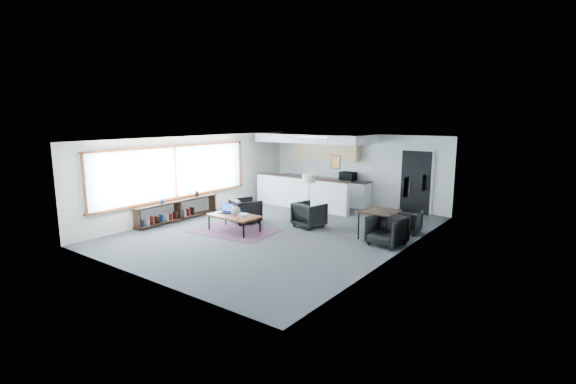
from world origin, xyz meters
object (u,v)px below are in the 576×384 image
Objects in this scene: floor_lamp at (309,180)px; dining_table at (379,213)px; armchair_right at (309,213)px; ceramic_pot at (236,211)px; dining_chair_far at (408,222)px; laptop at (227,210)px; dining_chair_near at (387,231)px; armchair_left at (246,209)px; coffee_table at (234,216)px; book_stack at (244,215)px; microwave at (348,175)px.

floor_lamp reaches higher than dining_table.
floor_lamp reaches higher than armchair_right.
dining_table is at bearing 27.20° from ceramic_pot.
armchair_right is 2.80m from dining_chair_far.
armchair_right is at bearing 20.64° from laptop.
armchair_right is at bearing -176.73° from dining_table.
dining_chair_far is (0.00, 1.43, -0.07)m from dining_chair_near.
armchair_right reaches higher than dining_chair_far.
armchair_left is at bearing 18.20° from dining_chair_far.
book_stack reaches higher than coffee_table.
ceramic_pot is 0.32m from book_stack.
microwave is at bearing 130.09° from dining_table.
ceramic_pot is at bearing 62.48° from armchair_right.
floor_lamp is at bearing 72.30° from ceramic_pot.
floor_lamp is at bearing -90.04° from microwave.
microwave is (-0.56, 3.34, 0.71)m from armchair_right.
microwave reaches higher than dining_chair_far.
microwave is at bearing 55.29° from laptop.
dining_table is at bearing -14.33° from floor_lamp.
armchair_left reaches higher than dining_table.
coffee_table is 1.04m from armchair_left.
dining_chair_near reaches higher than book_stack.
ceramic_pot is at bearing -33.39° from laptop.
armchair_left is (-0.48, 0.95, -0.20)m from ceramic_pot.
microwave is (0.87, 5.03, 0.68)m from coffee_table.
floor_lamp is at bearing -105.01° from armchair_left.
ceramic_pot reaches higher than dining_chair_near.
armchair_right is 1.12× the size of dining_chair_near.
coffee_table is 0.18m from ceramic_pot.
dining_chair_far is (4.37, 2.70, -0.26)m from laptop.
dining_chair_far is (3.62, 2.81, -0.23)m from book_stack.
dining_chair_far reaches higher than book_stack.
coffee_table is 5.63× the size of ceramic_pot.
dining_chair_near is 4.87m from microwave.
laptop is 0.31× the size of floor_lamp.
book_stack is at bearing -28.50° from laptop.
coffee_table is at bearing -179.41° from book_stack.
book_stack is 4.59m from dining_chair_far.
dining_table is 1.56× the size of dining_chair_far.
dining_chair_far is at bearing 37.81° from book_stack.
armchair_right is at bearing 19.02° from dining_chair_far.
dining_table reaches higher than dining_chair_near.
microwave is at bearing 137.61° from dining_chair_near.
dining_table is (3.58, 1.81, 0.25)m from coffee_table.
coffee_table is at bearing 61.30° from armchair_right.
microwave reaches higher than ceramic_pot.
armchair_right is 0.56× the size of floor_lamp.
dining_table is 1.15m from dining_chair_far.
armchair_right is (1.36, 1.68, -0.20)m from ceramic_pot.
microwave reaches higher than coffee_table.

